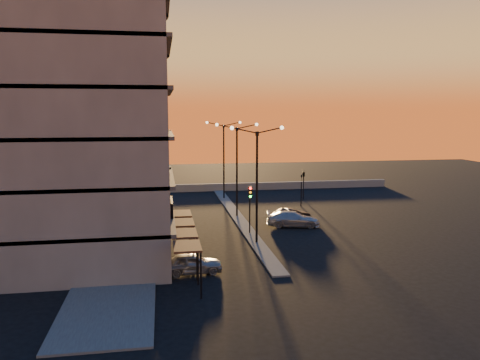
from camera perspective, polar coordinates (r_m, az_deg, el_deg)
name	(u,v)px	position (r m, az deg, el deg)	size (l,w,h in m)	color
ground	(257,243)	(38.33, 2.03, -7.73)	(120.00, 120.00, 0.00)	black
sidewalk_west	(128,236)	(41.55, -13.55, -6.61)	(5.00, 40.00, 0.12)	#494947
median	(237,216)	(47.85, -0.38, -4.41)	(1.20, 36.00, 0.12)	#494947
parapet	(233,187)	(63.60, -0.90, -0.84)	(44.00, 0.50, 1.00)	slate
building	(69,94)	(36.74, -20.15, 9.87)	(14.35, 17.08, 25.00)	#66615A
streetlamp_near	(257,175)	(37.18, 2.07, 0.58)	(4.32, 0.32, 9.51)	black
streetlamp_mid	(237,162)	(46.95, -0.38, 2.19)	(4.32, 0.32, 9.51)	black
streetlamp_far	(224,154)	(56.80, -1.99, 3.24)	(4.32, 0.32, 9.51)	black
traffic_light_main	(250,202)	(40.40, 1.23, -2.69)	(0.28, 0.44, 4.25)	black
signal_east_a	(301,190)	(53.12, 7.48, -1.16)	(0.13, 0.16, 3.60)	black
signal_east_b	(304,174)	(57.17, 7.77, 0.68)	(0.42, 1.99, 3.60)	black
car_hatchback	(192,263)	(31.46, -5.88, -10.08)	(1.61, 4.00, 1.36)	gray
car_sedan	(292,215)	(46.23, 6.31, -4.22)	(1.29, 3.69, 1.22)	black
car_wagon	(293,219)	(43.93, 6.49, -4.75)	(2.00, 4.92, 1.43)	#A8ACB0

